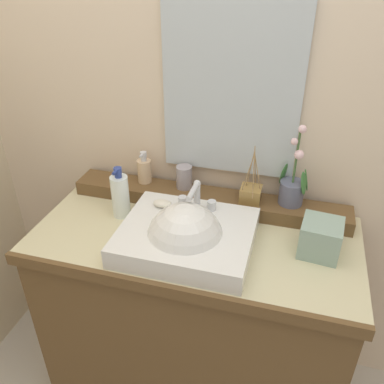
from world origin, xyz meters
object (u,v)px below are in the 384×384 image
sink_basin (186,239)px  tumbler_cup (184,177)px  reed_diffuser (251,194)px  potted_plant (292,187)px  soap_dispenser (144,170)px  lotion_bottle (120,195)px  soap_bar (162,204)px  tissue_box (320,238)px

sink_basin → tumbler_cup: (-0.10, 0.30, 0.07)m
tumbler_cup → reed_diffuser: 0.27m
sink_basin → tumbler_cup: sink_basin is taller
potted_plant → soap_dispenser: bearing=179.4°
sink_basin → lotion_bottle: 0.32m
sink_basin → reed_diffuser: size_ratio=1.95×
soap_bar → lotion_bottle: lotion_bottle is taller
reed_diffuser → lotion_bottle: bearing=-162.6°
soap_bar → soap_dispenser: 0.23m
sink_basin → tumbler_cup: size_ratio=4.79×
tumbler_cup → tissue_box: size_ratio=0.72×
soap_bar → lotion_bottle: (-0.17, 0.01, 0.00)m
soap_dispenser → reed_diffuser: size_ratio=0.58×
reed_diffuser → tissue_box: reed_diffuser is taller
potted_plant → soap_dispenser: 0.59m
tumbler_cup → lotion_bottle: (-0.20, -0.18, -0.01)m
potted_plant → tumbler_cup: potted_plant is taller
soap_dispenser → soap_bar: bearing=-52.5°
potted_plant → soap_dispenser: (-0.59, 0.01, -0.02)m
soap_bar → tumbler_cup: tumbler_cup is taller
soap_bar → sink_basin: bearing=-43.0°
soap_bar → tissue_box: tissue_box is taller
soap_dispenser → reed_diffuser: 0.44m
tumbler_cup → reed_diffuser: (0.27, -0.03, -0.02)m
potted_plant → reed_diffuser: size_ratio=1.39×
soap_bar → lotion_bottle: 0.17m
potted_plant → lotion_bottle: (-0.62, -0.17, -0.04)m
reed_diffuser → tissue_box: bearing=-33.7°
reed_diffuser → lotion_bottle: 0.49m
reed_diffuser → potted_plant: bearing=9.2°
soap_dispenser → tissue_box: soap_dispenser is taller
soap_bar → reed_diffuser: size_ratio=0.30×
potted_plant → soap_dispenser: potted_plant is taller
sink_basin → potted_plant: bearing=42.0°
tissue_box → soap_bar: bearing=178.1°
tumbler_cup → tissue_box: (0.53, -0.20, -0.04)m
sink_basin → tumbler_cup: bearing=107.7°
soap_bar → reed_diffuser: 0.34m
tumbler_cup → potted_plant: bearing=-0.6°
lotion_bottle → soap_dispenser: bearing=81.1°
sink_basin → soap_dispenser: 0.41m
sink_basin → soap_bar: bearing=137.0°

